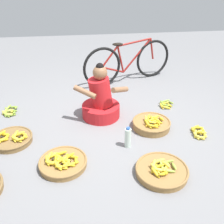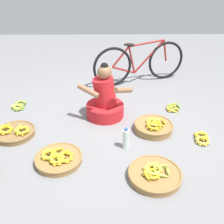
# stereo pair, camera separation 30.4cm
# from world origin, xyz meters

# --- Properties ---
(ground_plane) EXTENTS (10.00, 10.00, 0.00)m
(ground_plane) POSITION_xyz_m (0.00, 0.00, 0.00)
(ground_plane) COLOR slate
(vendor_woman_front) EXTENTS (0.74, 0.52, 0.78)m
(vendor_woman_front) POSITION_xyz_m (-0.09, 0.30, 0.25)
(vendor_woman_front) COLOR red
(vendor_woman_front) RESTS_ON ground
(bicycle_leaning) EXTENTS (1.63, 0.59, 0.73)m
(bicycle_leaning) POSITION_xyz_m (0.51, 1.48, 0.36)
(bicycle_leaning) COLOR black
(bicycle_leaning) RESTS_ON ground
(banana_basket_back_center) EXTENTS (0.54, 0.54, 0.14)m
(banana_basket_back_center) POSITION_xyz_m (0.42, -0.92, 0.05)
(banana_basket_back_center) COLOR olive
(banana_basket_back_center) RESTS_ON ground
(banana_basket_front_right) EXTENTS (0.49, 0.49, 0.17)m
(banana_basket_front_right) POSITION_xyz_m (0.53, -0.08, 0.06)
(banana_basket_front_right) COLOR olive
(banana_basket_front_right) RESTS_ON ground
(banana_basket_mid_left) EXTENTS (0.49, 0.49, 0.15)m
(banana_basket_mid_left) POSITION_xyz_m (-1.21, -0.16, 0.05)
(banana_basket_mid_left) COLOR brown
(banana_basket_mid_left) RESTS_ON ground
(banana_basket_front_center) EXTENTS (0.51, 0.51, 0.14)m
(banana_basket_front_center) POSITION_xyz_m (-0.59, -0.67, 0.05)
(banana_basket_front_center) COLOR olive
(banana_basket_front_center) RESTS_ON ground
(loose_bananas_near_vendor) EXTENTS (0.22, 0.25, 0.08)m
(loose_bananas_near_vendor) POSITION_xyz_m (0.90, 0.47, 0.03)
(loose_bananas_near_vendor) COLOR yellow
(loose_bananas_near_vendor) RESTS_ON ground
(loose_bananas_near_bicycle) EXTENTS (0.21, 0.30, 0.08)m
(loose_bananas_near_bicycle) POSITION_xyz_m (1.09, -0.30, 0.03)
(loose_bananas_near_bicycle) COLOR gold
(loose_bananas_near_bicycle) RESTS_ON ground
(loose_bananas_mid_right) EXTENTS (0.22, 0.33, 0.09)m
(loose_bananas_mid_right) POSITION_xyz_m (-1.38, 0.55, 0.03)
(loose_bananas_mid_right) COLOR #8CAD38
(loose_bananas_mid_right) RESTS_ON ground
(water_bottle) EXTENTS (0.08, 0.08, 0.26)m
(water_bottle) POSITION_xyz_m (0.16, -0.42, 0.12)
(water_bottle) COLOR silver
(water_bottle) RESTS_ON ground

